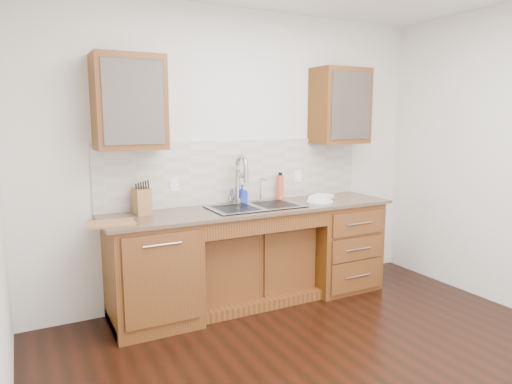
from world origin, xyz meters
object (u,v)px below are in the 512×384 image
plate (320,202)px  knife_block (142,201)px  water_bottle (280,188)px  cutting_board (110,223)px  soap_bottle (242,194)px

plate → knife_block: size_ratio=1.18×
water_bottle → knife_block: water_bottle is taller
cutting_board → plate: bearing=0.8°
knife_block → cutting_board: knife_block is taller
soap_bottle → water_bottle: 0.41m
water_bottle → cutting_board: (-1.68, -0.34, -0.11)m
soap_bottle → cutting_board: 1.32m
soap_bottle → plate: 0.75m
cutting_board → knife_block: bearing=42.7°
knife_block → soap_bottle: bearing=1.8°
knife_block → cutting_board: 0.43m
soap_bottle → knife_block: bearing=164.3°
soap_bottle → cutting_board: bearing=175.7°
water_bottle → knife_block: bearing=-177.7°
plate → knife_block: bearing=171.1°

